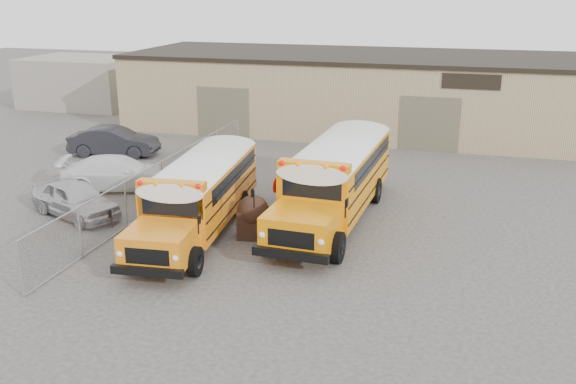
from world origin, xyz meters
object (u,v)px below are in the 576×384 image
(school_bus_right, at_px, (369,138))
(car_white, at_px, (119,173))
(tarp_bundle, at_px, (253,216))
(car_dark, at_px, (114,141))
(school_bus_left, at_px, (239,151))
(car_silver, at_px, (75,199))

(school_bus_right, xyz_separation_m, car_white, (-10.30, -5.47, -1.02))
(tarp_bundle, height_order, car_white, tarp_bundle)
(car_white, xyz_separation_m, car_dark, (-3.30, 5.18, 0.03))
(school_bus_right, relative_size, car_dark, 2.24)
(car_dark, bearing_deg, school_bus_left, -120.61)
(car_white, bearing_deg, school_bus_right, -82.37)
(car_silver, height_order, car_white, car_white)
(car_silver, bearing_deg, car_dark, 45.15)
(school_bus_left, distance_m, car_dark, 8.90)
(school_bus_right, bearing_deg, car_silver, -137.72)
(car_silver, bearing_deg, tarp_bundle, -67.39)
(school_bus_left, distance_m, car_white, 5.45)
(school_bus_right, distance_m, car_silver, 13.66)
(car_white, bearing_deg, car_dark, 12.15)
(car_silver, distance_m, car_white, 3.70)
(school_bus_right, bearing_deg, car_white, -152.02)
(school_bus_left, relative_size, car_dark, 2.04)
(car_silver, bearing_deg, school_bus_right, -24.23)
(school_bus_right, xyz_separation_m, car_silver, (-10.08, -9.16, -1.04))
(tarp_bundle, distance_m, car_white, 8.55)
(car_silver, bearing_deg, car_white, 26.90)
(school_bus_right, xyz_separation_m, tarp_bundle, (-2.64, -9.28, -0.95))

